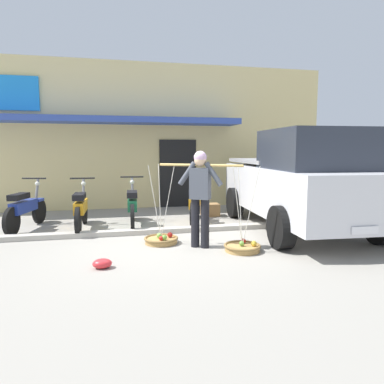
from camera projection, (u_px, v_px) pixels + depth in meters
ground_plane at (163, 242)px, 6.70m from camera, size 90.00×90.00×0.00m
sidewalk_curb at (158, 231)px, 7.37m from camera, size 20.00×0.24×0.10m
fruit_vendor at (200, 192)px, 6.21m from camera, size 1.30×0.84×1.70m
fruit_basket_left_side at (242, 247)px, 6.07m from camera, size 0.63×0.63×1.45m
fruit_basket_right_side at (161, 239)px, 6.57m from camera, size 0.63×0.63×1.45m
motorcycle_nearest_shop at (25, 209)px, 7.66m from camera, size 0.63×1.79×1.09m
motorcycle_second_in_row at (81, 209)px, 7.67m from camera, size 0.54×1.82×1.09m
motorcycle_third_in_row at (132, 206)px, 8.07m from camera, size 0.54×1.82×1.09m
motorcycle_end_of_row at (195, 204)px, 8.38m from camera, size 0.72×1.75×1.09m
parked_truck at (300, 182)px, 7.54m from camera, size 2.38×4.81×2.10m
storefront_building at (110, 138)px, 12.55m from camera, size 13.00×6.00×4.20m
plastic_litter_bag at (102, 264)px, 5.19m from camera, size 0.28×0.22×0.14m
wooden_crate at (210, 210)px, 9.27m from camera, size 0.44×0.36×0.32m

